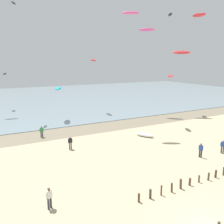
% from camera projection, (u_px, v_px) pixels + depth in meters
% --- Properties ---
extents(wet_sand_strip, '(120.00, 5.88, 0.01)m').
position_uv_depth(wet_sand_strip, '(77.00, 131.00, 38.40)').
color(wet_sand_strip, gray).
rests_on(wet_sand_strip, ground).
extents(sea, '(160.00, 70.00, 0.10)m').
position_uv_depth(sea, '(34.00, 99.00, 71.21)').
color(sea, '#7F939E').
rests_on(sea, ground).
extents(groyne_mid, '(17.88, 0.35, 0.92)m').
position_uv_depth(groyne_mid, '(215.00, 174.00, 22.70)').
color(groyne_mid, '#4E3927').
rests_on(groyne_mid, ground).
extents(person_mid_beach, '(0.57, 0.23, 1.71)m').
position_uv_depth(person_mid_beach, '(70.00, 142.00, 30.08)').
color(person_mid_beach, '#4C4C56').
rests_on(person_mid_beach, ground).
extents(person_by_waterline, '(0.27, 0.56, 1.71)m').
position_uv_depth(person_by_waterline, '(201.00, 150.00, 27.51)').
color(person_by_waterline, '#232328').
rests_on(person_by_waterline, ground).
extents(person_left_flank, '(0.57, 0.23, 1.71)m').
position_uv_depth(person_left_flank, '(42.00, 131.00, 34.88)').
color(person_left_flank, '#383842').
rests_on(person_left_flank, ground).
extents(person_right_flank, '(0.34, 0.54, 1.71)m').
position_uv_depth(person_right_flank, '(223.00, 146.00, 28.73)').
color(person_right_flank, '#383842').
rests_on(person_right_flank, ground).
extents(person_far_down_beach, '(0.53, 0.35, 1.71)m').
position_uv_depth(person_far_down_beach, '(49.00, 197.00, 17.85)').
color(person_far_down_beach, '#383842').
rests_on(person_far_down_beach, ground).
extents(grounded_kite, '(2.22, 2.96, 0.56)m').
position_uv_depth(grounded_kite, '(145.00, 135.00, 35.41)').
color(grounded_kite, white).
rests_on(grounded_kite, ground).
extents(kite_aloft_1, '(2.29, 3.74, 0.71)m').
position_uv_depth(kite_aloft_1, '(58.00, 88.00, 44.25)').
color(kite_aloft_1, '#19B2B7').
extents(kite_aloft_2, '(3.68, 3.12, 1.01)m').
position_uv_depth(kite_aloft_2, '(181.00, 52.00, 48.38)').
color(kite_aloft_2, red).
extents(kite_aloft_3, '(1.31, 2.01, 0.49)m').
position_uv_depth(kite_aloft_3, '(13.00, 3.00, 43.10)').
color(kite_aloft_3, black).
extents(kite_aloft_4, '(2.73, 2.04, 0.45)m').
position_uv_depth(kite_aloft_4, '(130.00, 13.00, 34.62)').
color(kite_aloft_4, '#E54C99').
extents(kite_aloft_5, '(3.20, 3.01, 0.83)m').
position_uv_depth(kite_aloft_5, '(147.00, 30.00, 48.56)').
color(kite_aloft_5, '#E54C99').
extents(kite_aloft_7, '(2.48, 2.72, 0.75)m').
position_uv_depth(kite_aloft_7, '(170.00, 14.00, 50.45)').
color(kite_aloft_7, black).
extents(kite_aloft_8, '(1.93, 2.47, 0.58)m').
position_uv_depth(kite_aloft_8, '(171.00, 76.00, 39.86)').
color(kite_aloft_8, red).
extents(kite_aloft_10, '(1.24, 2.50, 0.64)m').
position_uv_depth(kite_aloft_10, '(5.00, 74.00, 54.42)').
color(kite_aloft_10, black).
extents(kite_aloft_11, '(1.31, 2.88, 0.63)m').
position_uv_depth(kite_aloft_11, '(93.00, 60.00, 51.24)').
color(kite_aloft_11, red).
extents(kite_aloft_12, '(1.21, 3.06, 0.87)m').
position_uv_depth(kite_aloft_12, '(199.00, 15.00, 44.14)').
color(kite_aloft_12, red).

